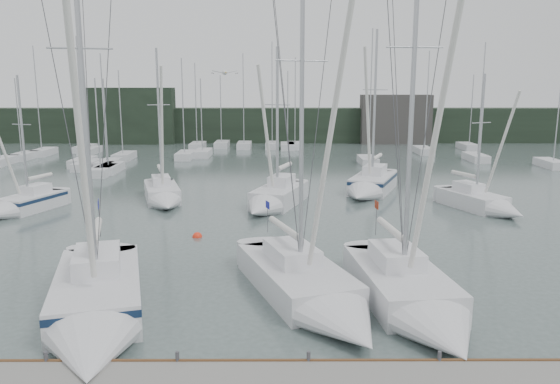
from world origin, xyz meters
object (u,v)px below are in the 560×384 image
at_px(sailboat_mid_e, 486,204).
at_px(buoy_c, 93,231).
at_px(sailboat_near_right, 417,302).
at_px(sailboat_mid_b, 164,197).
at_px(sailboat_near_center, 317,296).
at_px(buoy_a, 197,237).
at_px(sailboat_mid_c, 272,200).
at_px(sailboat_mid_d, 369,186).
at_px(sailboat_mid_a, 20,205).
at_px(sailboat_near_left, 95,310).

height_order(sailboat_mid_e, buoy_c, sailboat_mid_e).
distance_m(sailboat_near_right, sailboat_mid_b, 24.02).
xyz_separation_m(sailboat_near_center, buoy_a, (-6.20, 10.27, -0.55)).
distance_m(sailboat_mid_c, sailboat_mid_d, 9.08).
xyz_separation_m(sailboat_mid_b, sailboat_mid_c, (7.97, -1.64, 0.08)).
distance_m(sailboat_near_right, sailboat_mid_a, 28.36).
bearing_deg(sailboat_near_left, buoy_a, 65.29).
xyz_separation_m(sailboat_near_center, buoy_c, (-12.59, 11.48, -0.55)).
bearing_deg(sailboat_mid_e, sailboat_mid_d, 117.25).
relative_size(sailboat_near_right, sailboat_mid_e, 1.69).
distance_m(sailboat_mid_b, sailboat_mid_c, 8.14).
distance_m(sailboat_near_right, buoy_a, 14.80).
bearing_deg(buoy_c, sailboat_mid_a, 144.34).
distance_m(sailboat_near_left, buoy_a, 11.97).
relative_size(sailboat_near_left, sailboat_mid_c, 1.40).
distance_m(sailboat_near_right, sailboat_mid_c, 18.99).
distance_m(sailboat_near_left, sailboat_mid_d, 27.59).
bearing_deg(buoy_c, sailboat_mid_e, 11.07).
relative_size(sailboat_near_center, buoy_c, 31.95).
relative_size(sailboat_mid_a, buoy_c, 19.50).
height_order(sailboat_mid_d, sailboat_mid_e, sailboat_mid_d).
relative_size(sailboat_near_right, sailboat_mid_a, 1.71).
height_order(sailboat_near_center, sailboat_mid_c, sailboat_near_center).
height_order(buoy_a, buoy_c, buoy_a).
bearing_deg(sailboat_mid_b, sailboat_mid_d, -4.65).
height_order(sailboat_mid_a, sailboat_mid_c, sailboat_mid_c).
xyz_separation_m(sailboat_mid_a, sailboat_mid_b, (9.16, 2.92, -0.00)).
bearing_deg(sailboat_mid_e, buoy_c, 168.28).
bearing_deg(buoy_a, sailboat_mid_e, 18.03).
bearing_deg(sailboat_near_center, sailboat_mid_d, 55.91).
xyz_separation_m(sailboat_mid_e, buoy_a, (-18.93, -6.16, -0.52)).
bearing_deg(sailboat_mid_d, sailboat_mid_c, -125.13).
xyz_separation_m(sailboat_near_left, buoy_a, (1.94, 11.79, -0.66)).
relative_size(sailboat_near_right, buoy_a, 30.31).
distance_m(sailboat_near_left, sailboat_near_center, 8.28).
relative_size(sailboat_near_left, sailboat_mid_d, 1.23).
height_order(sailboat_mid_a, sailboat_mid_e, sailboat_mid_e).
xyz_separation_m(sailboat_near_right, sailboat_mid_b, (-13.66, 19.76, -0.06)).
distance_m(sailboat_near_center, sailboat_mid_b, 21.50).
bearing_deg(sailboat_near_right, buoy_c, 136.71).
distance_m(sailboat_mid_a, sailboat_mid_c, 17.18).
bearing_deg(sailboat_mid_d, buoy_c, -127.33).
bearing_deg(sailboat_mid_b, buoy_a, -83.61).
height_order(sailboat_near_left, sailboat_mid_b, sailboat_near_left).
height_order(sailboat_near_right, sailboat_mid_c, sailboat_near_right).
relative_size(sailboat_mid_c, buoy_c, 23.47).
bearing_deg(sailboat_mid_d, sailboat_near_left, -98.16).
distance_m(sailboat_near_right, sailboat_mid_e, 19.35).
bearing_deg(sailboat_near_left, sailboat_mid_a, 106.46).
bearing_deg(buoy_a, sailboat_mid_c, 59.35).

